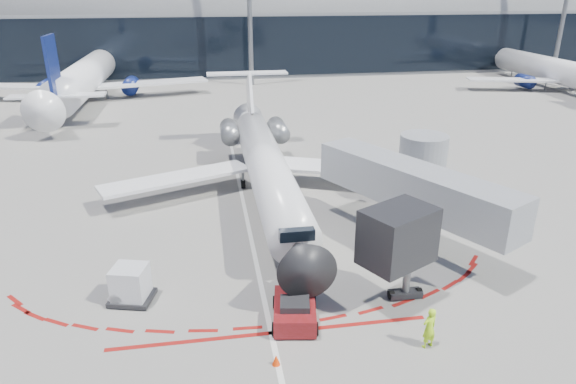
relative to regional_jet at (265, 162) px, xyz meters
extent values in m
plane|color=slate|center=(-1.74, -4.48, -2.40)|extent=(260.00, 260.00, 0.00)
cube|color=silver|center=(-1.74, -2.48, -2.40)|extent=(0.25, 40.00, 0.01)
cube|color=maroon|center=(-1.74, -15.98, -2.40)|extent=(14.00, 0.25, 0.01)
cube|color=gray|center=(-1.74, 60.52, 2.60)|extent=(150.00, 24.00, 10.00)
cylinder|color=gray|center=(-1.74, 60.52, 7.60)|extent=(150.00, 24.00, 24.00)
cube|color=black|center=(-1.74, 48.47, 2.60)|extent=(150.00, 0.20, 9.00)
cube|color=#999CA1|center=(7.26, -8.98, 1.20)|extent=(8.22, 12.61, 2.30)
cube|color=black|center=(4.21, -14.72, 1.20)|extent=(3.86, 3.44, 2.60)
cylinder|color=slate|center=(5.01, -14.32, -1.20)|extent=(0.36, 0.36, 2.40)
cube|color=black|center=(5.01, -14.32, -2.18)|extent=(1.60, 0.60, 0.30)
cylinder|color=#999CA1|center=(10.31, -3.24, 0.00)|extent=(3.20, 3.20, 4.80)
cylinder|color=black|center=(10.31, -3.24, -2.15)|extent=(4.00, 4.00, 0.50)
cylinder|color=white|center=(0.00, -1.18, -0.03)|extent=(2.72, 22.18, 2.72)
cone|color=black|center=(0.00, -13.69, -0.03)|extent=(2.72, 2.82, 2.72)
cone|color=white|center=(0.00, 11.72, -0.03)|extent=(2.72, 3.63, 2.72)
cube|color=black|center=(0.00, -12.07, 0.52)|extent=(1.71, 1.41, 0.55)
cube|color=white|center=(-6.25, 0.33, -0.94)|extent=(10.80, 6.40, 0.31)
cube|color=white|center=(6.25, 0.33, -0.94)|extent=(10.80, 6.40, 0.31)
cube|color=white|center=(0.00, 10.71, 2.39)|extent=(0.25, 4.73, 4.81)
cube|color=white|center=(0.00, 12.83, 4.20)|extent=(7.26, 1.61, 0.16)
cylinder|color=slate|center=(-2.07, 7.69, 0.22)|extent=(1.51, 3.43, 1.51)
cylinder|color=slate|center=(2.07, 7.69, 0.22)|extent=(1.51, 3.43, 1.51)
cylinder|color=black|center=(0.00, -10.46, -2.12)|extent=(0.22, 0.56, 0.56)
cylinder|color=black|center=(-1.51, 1.34, -2.08)|extent=(0.30, 0.65, 0.65)
cylinder|color=black|center=(1.51, 1.34, -2.08)|extent=(0.30, 0.65, 0.65)
cylinder|color=slate|center=(0.00, -10.46, -1.85)|extent=(0.18, 0.18, 1.11)
cube|color=#5F0E0D|center=(-0.58, -15.24, -1.90)|extent=(2.28, 3.19, 0.83)
cube|color=black|center=(-0.62, -15.51, -1.35)|extent=(1.44, 1.29, 0.32)
cylinder|color=slate|center=(-0.25, -13.25, -2.08)|extent=(0.47, 2.37, 0.09)
cylinder|color=black|center=(-1.60, -16.10, -2.11)|extent=(0.35, 0.62, 0.59)
cylinder|color=black|center=(0.12, -16.38, -2.11)|extent=(0.35, 0.62, 0.59)
cylinder|color=black|center=(-1.27, -14.11, -2.11)|extent=(0.35, 0.62, 0.59)
cylinder|color=black|center=(0.45, -14.38, -2.11)|extent=(0.35, 0.62, 0.59)
imported|color=#BBFF1A|center=(4.58, -17.92, -1.47)|extent=(0.79, 0.64, 1.87)
cube|color=black|center=(-7.97, -12.45, -2.23)|extent=(2.30, 2.09, 0.21)
cube|color=silver|center=(-7.97, -12.45, -1.36)|extent=(1.87, 1.80, 1.55)
cylinder|color=black|center=(-8.88, -12.86, -2.31)|extent=(0.14, 0.21, 0.19)
cylinder|color=black|center=(-7.38, -13.26, -2.31)|extent=(0.14, 0.21, 0.19)
cylinder|color=black|center=(-8.55, -11.64, -2.31)|extent=(0.14, 0.21, 0.19)
cylinder|color=black|center=(-7.06, -12.04, -2.31)|extent=(0.14, 0.21, 0.19)
cone|color=#E83304|center=(-1.81, -17.99, -2.17)|extent=(0.33, 0.33, 0.46)
camera|label=1|loc=(-4.01, -34.20, 11.67)|focal=32.00mm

